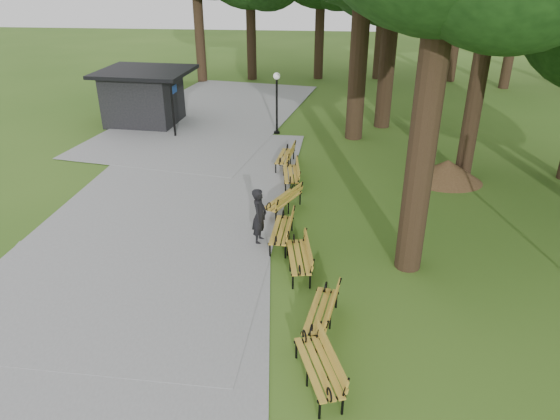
# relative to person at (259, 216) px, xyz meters

# --- Properties ---
(ground) EXTENTS (100.00, 100.00, 0.00)m
(ground) POSITION_rel_person_xyz_m (0.56, -0.75, -0.86)
(ground) COLOR #345A19
(ground) RESTS_ON ground
(path) EXTENTS (12.00, 38.00, 0.06)m
(path) POSITION_rel_person_xyz_m (-3.44, 2.25, -0.83)
(path) COLOR gray
(path) RESTS_ON ground
(person) EXTENTS (0.48, 0.67, 1.72)m
(person) POSITION_rel_person_xyz_m (0.00, 0.00, 0.00)
(person) COLOR black
(person) RESTS_ON ground
(kiosk) EXTENTS (4.62, 4.10, 2.72)m
(kiosk) POSITION_rel_person_xyz_m (-7.39, 11.62, 0.50)
(kiosk) COLOR black
(kiosk) RESTS_ON ground
(lamp_post) EXTENTS (0.32, 0.32, 2.90)m
(lamp_post) POSITION_rel_person_xyz_m (-0.54, 10.53, 1.24)
(lamp_post) COLOR black
(lamp_post) RESTS_ON ground
(dirt_mound) EXTENTS (2.28, 2.28, 0.85)m
(dirt_mound) POSITION_rel_person_xyz_m (6.43, 5.27, -0.44)
(dirt_mound) COLOR #47301C
(dirt_mound) RESTS_ON ground
(bench_0) EXTENTS (1.22, 2.00, 0.88)m
(bench_0) POSITION_rel_person_xyz_m (1.88, -5.55, -0.42)
(bench_0) COLOR #BA8F2A
(bench_0) RESTS_ON ground
(bench_1) EXTENTS (0.96, 1.98, 0.88)m
(bench_1) POSITION_rel_person_xyz_m (1.89, -3.78, -0.42)
(bench_1) COLOR #BA8F2A
(bench_1) RESTS_ON ground
(bench_2) EXTENTS (0.93, 1.98, 0.88)m
(bench_2) POSITION_rel_person_xyz_m (1.24, -1.48, -0.42)
(bench_2) COLOR #BA8F2A
(bench_2) RESTS_ON ground
(bench_3) EXTENTS (0.71, 1.92, 0.88)m
(bench_3) POSITION_rel_person_xyz_m (0.65, -0.03, -0.42)
(bench_3) COLOR #BA8F2A
(bench_3) RESTS_ON ground
(bench_4) EXTENTS (1.37, 1.99, 0.88)m
(bench_4) POSITION_rel_person_xyz_m (0.50, 2.03, -0.42)
(bench_4) COLOR #BA8F2A
(bench_4) RESTS_ON ground
(bench_5) EXTENTS (0.87, 1.96, 0.88)m
(bench_5) POSITION_rel_person_xyz_m (0.59, 4.34, -0.42)
(bench_5) COLOR #BA8F2A
(bench_5) RESTS_ON ground
(bench_6) EXTENTS (0.81, 1.95, 0.88)m
(bench_6) POSITION_rel_person_xyz_m (0.23, 6.18, -0.42)
(bench_6) COLOR #BA8F2A
(bench_6) RESTS_ON ground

